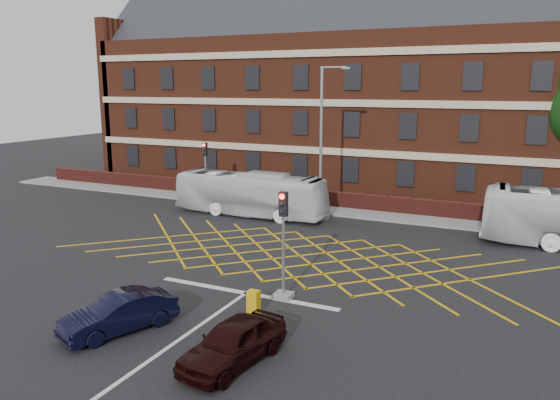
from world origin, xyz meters
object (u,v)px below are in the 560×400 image
at_px(bus_left, 250,194).
at_px(utility_cabinet, 254,303).
at_px(traffic_light_near, 283,255).
at_px(traffic_light_far, 206,178).
at_px(direction_signs, 199,181).
at_px(street_lamp, 322,168).
at_px(car_navy, 119,313).
at_px(car_maroon, 233,342).

bearing_deg(bus_left, utility_cabinet, -150.57).
xyz_separation_m(traffic_light_near, traffic_light_far, (-12.65, 14.04, 0.00)).
relative_size(bus_left, utility_cabinet, 10.97).
height_order(bus_left, traffic_light_far, traffic_light_far).
relative_size(traffic_light_near, direction_signs, 1.94).
bearing_deg(street_lamp, traffic_light_far, 172.35).
xyz_separation_m(car_navy, traffic_light_near, (3.79, 5.09, 1.11)).
relative_size(car_navy, utility_cabinet, 4.29).
relative_size(traffic_light_far, utility_cabinet, 4.65).
bearing_deg(car_navy, car_maroon, 19.64).
xyz_separation_m(car_navy, utility_cabinet, (3.48, 3.19, -0.19)).
height_order(traffic_light_near, traffic_light_far, same).
relative_size(car_maroon, traffic_light_near, 0.93).
xyz_separation_m(car_maroon, traffic_light_near, (-0.82, 5.31, 1.09)).
bearing_deg(car_navy, direction_signs, 138.78).
relative_size(bus_left, street_lamp, 1.08).
height_order(street_lamp, utility_cabinet, street_lamp).
relative_size(bus_left, direction_signs, 4.59).
height_order(car_navy, street_lamp, street_lamp).
xyz_separation_m(traffic_light_far, utility_cabinet, (12.34, -15.94, -1.30)).
bearing_deg(car_navy, utility_cabinet, 64.85).
distance_m(traffic_light_far, street_lamp, 9.50).
bearing_deg(car_navy, bus_left, 125.88).
distance_m(car_navy, street_lamp, 18.07).
distance_m(car_navy, traffic_light_far, 21.11).
xyz_separation_m(traffic_light_near, utility_cabinet, (-0.31, -1.90, -1.30)).
distance_m(direction_signs, utility_cabinet, 21.10).
bearing_deg(car_navy, traffic_light_near, 75.68).
height_order(car_navy, traffic_light_far, traffic_light_far).
height_order(bus_left, utility_cabinet, bus_left).
xyz_separation_m(car_maroon, traffic_light_far, (-13.47, 19.35, 1.09)).
distance_m(car_maroon, traffic_light_near, 5.48).
bearing_deg(direction_signs, traffic_light_near, -47.04).
relative_size(car_navy, direction_signs, 1.79).
distance_m(car_maroon, traffic_light_far, 23.60).
height_order(traffic_light_far, utility_cabinet, traffic_light_far).
xyz_separation_m(bus_left, car_navy, (4.05, -16.88, -0.76)).
height_order(car_navy, traffic_light_near, traffic_light_near).
relative_size(direction_signs, utility_cabinet, 2.39).
xyz_separation_m(bus_left, street_lamp, (4.49, 1.00, 1.84)).
height_order(bus_left, car_navy, bus_left).
bearing_deg(direction_signs, car_maroon, -54.12).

